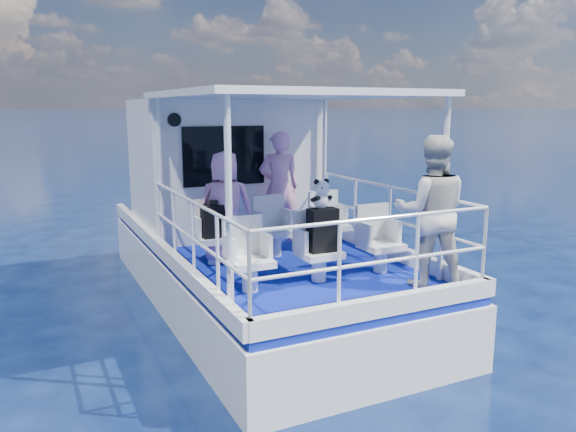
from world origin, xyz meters
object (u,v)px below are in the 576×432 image
(panda, at_px, (321,194))
(passenger_stbd_aft, at_px, (431,212))
(passenger_port_fwd, at_px, (226,208))
(backpack_center, at_px, (322,230))

(panda, bearing_deg, passenger_stbd_aft, -32.36)
(panda, bearing_deg, passenger_port_fwd, 119.45)
(passenger_port_fwd, xyz_separation_m, backpack_center, (0.74, -1.33, -0.12))
(backpack_center, bearing_deg, panda, 107.33)
(passenger_port_fwd, relative_size, backpack_center, 2.91)
(passenger_port_fwd, height_order, backpack_center, passenger_port_fwd)
(passenger_port_fwd, relative_size, panda, 4.36)
(passenger_stbd_aft, bearing_deg, passenger_port_fwd, -15.98)
(panda, bearing_deg, backpack_center, -72.67)
(passenger_port_fwd, distance_m, backpack_center, 1.53)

